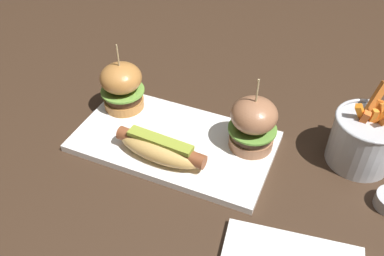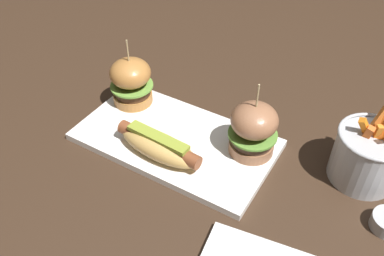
{
  "view_description": "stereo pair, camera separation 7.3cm",
  "coord_description": "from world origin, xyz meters",
  "px_view_note": "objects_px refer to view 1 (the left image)",
  "views": [
    {
      "loc": [
        0.26,
        -0.51,
        0.54
      ],
      "look_at": [
        0.04,
        0.0,
        0.05
      ],
      "focal_mm": 38.27,
      "sensor_mm": 36.0,
      "label": 1
    },
    {
      "loc": [
        0.32,
        -0.47,
        0.54
      ],
      "look_at": [
        0.04,
        0.0,
        0.05
      ],
      "focal_mm": 38.27,
      "sensor_mm": 36.0,
      "label": 2
    }
  ],
  "objects_px": {
    "slider_left": "(122,86)",
    "slider_right": "(253,124)",
    "fries_bucket": "(364,139)",
    "platter_main": "(174,141)",
    "hot_dog": "(163,149)"
  },
  "relations": [
    {
      "from": "slider_left",
      "to": "slider_right",
      "type": "height_order",
      "value": "slider_right"
    },
    {
      "from": "platter_main",
      "to": "fries_bucket",
      "type": "relative_size",
      "value": 2.54
    },
    {
      "from": "slider_right",
      "to": "slider_left",
      "type": "bearing_deg",
      "value": 178.25
    },
    {
      "from": "hot_dog",
      "to": "slider_right",
      "type": "xyz_separation_m",
      "value": [
        0.13,
        0.1,
        0.03
      ]
    },
    {
      "from": "platter_main",
      "to": "slider_right",
      "type": "height_order",
      "value": "slider_right"
    },
    {
      "from": "slider_left",
      "to": "slider_right",
      "type": "distance_m",
      "value": 0.27
    },
    {
      "from": "platter_main",
      "to": "fries_bucket",
      "type": "bearing_deg",
      "value": 16.43
    },
    {
      "from": "hot_dog",
      "to": "fries_bucket",
      "type": "height_order",
      "value": "fries_bucket"
    },
    {
      "from": "hot_dog",
      "to": "platter_main",
      "type": "bearing_deg",
      "value": 94.08
    },
    {
      "from": "slider_left",
      "to": "fries_bucket",
      "type": "xyz_separation_m",
      "value": [
        0.46,
        0.05,
        -0.01
      ]
    },
    {
      "from": "slider_right",
      "to": "fries_bucket",
      "type": "height_order",
      "value": "slider_right"
    },
    {
      "from": "slider_right",
      "to": "fries_bucket",
      "type": "bearing_deg",
      "value": 16.11
    },
    {
      "from": "slider_right",
      "to": "hot_dog",
      "type": "bearing_deg",
      "value": -144.44
    },
    {
      "from": "platter_main",
      "to": "hot_dog",
      "type": "height_order",
      "value": "hot_dog"
    },
    {
      "from": "hot_dog",
      "to": "slider_right",
      "type": "height_order",
      "value": "slider_right"
    }
  ]
}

